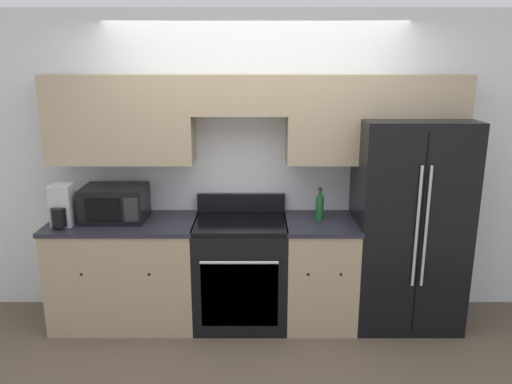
{
  "coord_description": "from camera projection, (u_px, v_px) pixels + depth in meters",
  "views": [
    {
      "loc": [
        -0.0,
        -3.61,
        2.18
      ],
      "look_at": [
        0.0,
        0.31,
        1.15
      ],
      "focal_mm": 35.0,
      "sensor_mm": 36.0,
      "label": 1
    }
  ],
  "objects": [
    {
      "name": "oven_range",
      "position": [
        241.0,
        271.0,
        4.23
      ],
      "size": [
        0.77,
        0.65,
        1.06
      ],
      "color": "black",
      "rests_on": "ground_plane"
    },
    {
      "name": "electric_kettle",
      "position": [
        62.0,
        207.0,
        3.98
      ],
      "size": [
        0.17,
        0.26,
        0.34
      ],
      "color": "#B7B7BC",
      "rests_on": "lower_cabinets_left"
    },
    {
      "name": "lower_cabinets_right",
      "position": [
        319.0,
        271.0,
        4.23
      ],
      "size": [
        0.59,
        0.64,
        0.9
      ],
      "color": "tan",
      "rests_on": "ground_plane"
    },
    {
      "name": "wall_back",
      "position": [
        257.0,
        148.0,
        4.25
      ],
      "size": [
        8.0,
        0.39,
        2.6
      ],
      "color": "silver",
      "rests_on": "ground_plane"
    },
    {
      "name": "microwave",
      "position": [
        115.0,
        203.0,
        4.13
      ],
      "size": [
        0.51,
        0.38,
        0.28
      ],
      "color": "black",
      "rests_on": "lower_cabinets_left"
    },
    {
      "name": "ground_plane",
      "position": [
        256.0,
        338.0,
        4.05
      ],
      "size": [
        12.0,
        12.0,
        0.0
      ],
      "primitive_type": "plane",
      "color": "brown"
    },
    {
      "name": "bottle",
      "position": [
        320.0,
        207.0,
        4.14
      ],
      "size": [
        0.07,
        0.07,
        0.27
      ],
      "color": "#195928",
      "rests_on": "lower_cabinets_right"
    },
    {
      "name": "lower_cabinets_left",
      "position": [
        126.0,
        271.0,
        4.23
      ],
      "size": [
        1.21,
        0.64,
        0.9
      ],
      "color": "tan",
      "rests_on": "ground_plane"
    },
    {
      "name": "refrigerator",
      "position": [
        406.0,
        222.0,
        4.19
      ],
      "size": [
        0.87,
        0.78,
        1.74
      ],
      "color": "black",
      "rests_on": "ground_plane"
    }
  ]
}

